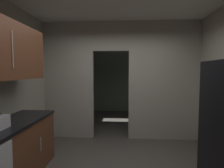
# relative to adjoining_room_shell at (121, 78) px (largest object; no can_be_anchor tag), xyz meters

# --- Properties ---
(kitchen_partition) EXTENTS (3.68, 0.12, 2.78)m
(kitchen_partition) POSITION_rel_adjoining_room_shell_xyz_m (0.05, -2.06, 0.07)
(kitchen_partition) COLOR #9E998C
(kitchen_partition) RESTS_ON ground
(adjoining_room_shell) EXTENTS (3.68, 3.03, 2.78)m
(adjoining_room_shell) POSITION_rel_adjoining_room_shell_xyz_m (0.00, 0.00, 0.00)
(adjoining_room_shell) COLOR gray
(adjoining_room_shell) RESTS_ON ground
(lower_cabinet_run) EXTENTS (0.62, 2.01, 0.89)m
(lower_cabinet_run) POSITION_rel_adjoining_room_shell_xyz_m (-1.53, -4.11, -0.95)
(lower_cabinet_run) COLOR brown
(lower_cabinet_run) RESTS_ON ground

